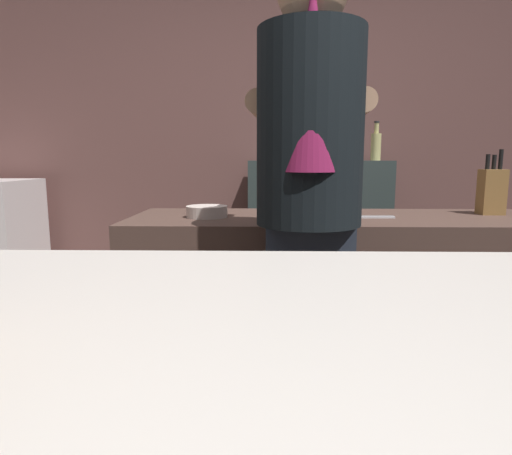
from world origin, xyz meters
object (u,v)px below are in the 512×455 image
knife_block (492,191)px  mixing_bowl (207,212)px  bottle_hot_sauce (376,145)px  bartender (309,195)px  bottle_olive_oil (297,151)px  bottle_soy (346,149)px  chefs_knife (366,217)px

knife_block → mixing_bowl: size_ratio=1.64×
bottle_hot_sauce → bartender: bearing=-110.4°
knife_block → bottle_olive_oil: bearing=125.9°
bottle_olive_oil → bottle_soy: bearing=20.8°
bottle_soy → bottle_hot_sauce: bearing=-23.5°
bartender → bottle_soy: 1.84m
mixing_bowl → chefs_knife: 0.67m
knife_block → bartender: bearing=-147.9°
bottle_olive_oil → bottle_soy: bottle_soy is taller
bartender → knife_block: (0.87, 0.54, -0.02)m
knife_block → chefs_knife: bearing=-166.9°
chefs_knife → bottle_hot_sauce: bearing=72.5°
mixing_bowl → bottle_olive_oil: 1.33m
bartender → chefs_knife: 0.51m
bottle_olive_oil → bottle_hot_sauce: bottle_hot_sauce is taller
bartender → bottle_hot_sauce: 1.82m
mixing_bowl → bottle_soy: (0.83, 1.36, 0.29)m
knife_block → mixing_bowl: (-1.25, -0.13, -0.08)m
mixing_bowl → bottle_hot_sauce: size_ratio=0.65×
mixing_bowl → bottle_soy: bearing=58.6°
bottle_olive_oil → bottle_hot_sauce: (0.56, 0.06, 0.04)m
mixing_bowl → chefs_knife: bearing=-1.0°
mixing_bowl → bottle_hot_sauce: bearing=51.4°
knife_block → bottle_hot_sauce: bottle_hot_sauce is taller
chefs_knife → bottle_hot_sauce: 1.37m
chefs_knife → bottle_olive_oil: bearing=97.2°
knife_block → bottle_hot_sauce: bearing=101.6°
knife_block → mixing_bowl: bearing=-174.3°
bottle_olive_oil → knife_block: bearing=-54.1°
bartender → chefs_knife: size_ratio=7.27×
bartender → bottle_olive_oil: bearing=1.9°
chefs_knife → knife_block: bearing=10.7°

